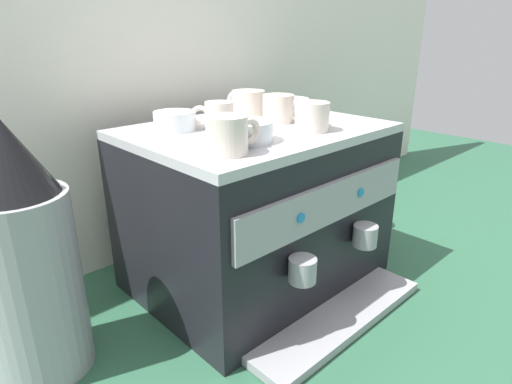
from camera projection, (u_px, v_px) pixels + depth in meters
The scene contains 13 objects.
ground_plane at pixel (256, 276), 1.15m from camera, with size 4.00×4.00×0.00m, color #28563D.
tiled_backsplash_wall at pixel (173, 86), 1.21m from camera, with size 2.80×0.03×0.93m, color silver.
espresso_machine at pixel (257, 208), 1.07m from camera, with size 0.58×0.54×0.40m.
ceramic_cup_0 at pixel (247, 104), 1.10m from camera, with size 0.08×0.12×0.07m.
ceramic_cup_1 at pixel (313, 116), 0.96m from camera, with size 0.11×0.07×0.06m.
ceramic_cup_2 at pixel (218, 116), 0.96m from camera, with size 0.08×0.08×0.06m.
ceramic_cup_3 at pixel (279, 109), 1.04m from camera, with size 0.08×0.11×0.07m.
ceramic_cup_4 at pixel (229, 135), 0.77m from camera, with size 0.11×0.08×0.07m.
ceramic_bowl_0 at pixel (288, 106), 1.17m from camera, with size 0.11×0.11×0.04m.
ceramic_bowl_1 at pixel (175, 121), 0.96m from camera, with size 0.09×0.09×0.04m.
ceramic_bowl_2 at pixel (247, 132), 0.87m from camera, with size 0.11×0.11×0.04m.
coffee_grinder at pixel (27, 260), 0.76m from camera, with size 0.17×0.17×0.49m.
milk_pitcher at pixel (362, 209), 1.39m from camera, with size 0.08×0.08×0.14m, color #B7B7BC.
Camera 1 is at (-0.69, -0.72, 0.61)m, focal length 30.40 mm.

